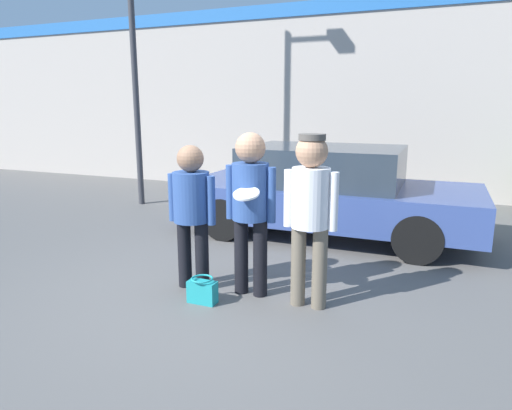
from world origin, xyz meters
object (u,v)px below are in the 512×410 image
person_left (192,205)px  street_lamp (141,0)px  person_right (310,204)px  person_middle_with_frisbee (250,199)px  handbag (202,291)px  parked_car_near (327,191)px

person_left → street_lamp: street_lamp is taller
person_right → person_middle_with_frisbee: bearing=175.0°
person_left → street_lamp: size_ratio=0.25×
person_right → handbag: person_right is taller
parked_car_near → street_lamp: (-3.86, 0.82, 3.23)m
person_left → parked_car_near: size_ratio=0.36×
person_left → parked_car_near: person_left is taller
person_middle_with_frisbee → person_right: size_ratio=1.00×
person_right → street_lamp: 6.26m
parked_car_near → handbag: bearing=-100.5°
person_right → street_lamp: street_lamp is taller
person_left → person_middle_with_frisbee: (0.66, 0.07, 0.10)m
parked_car_near → street_lamp: street_lamp is taller
person_right → parked_car_near: bearing=100.0°
person_left → person_middle_with_frisbee: size_ratio=0.92×
person_right → handbag: size_ratio=5.79×
person_middle_with_frisbee → street_lamp: size_ratio=0.27×
person_middle_with_frisbee → parked_car_near: bearing=85.9°
person_middle_with_frisbee → handbag: (-0.37, -0.40, -0.92)m
handbag → parked_car_near: bearing=79.5°
person_middle_with_frisbee → parked_car_near: person_middle_with_frisbee is taller
handbag → street_lamp: bearing=130.8°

